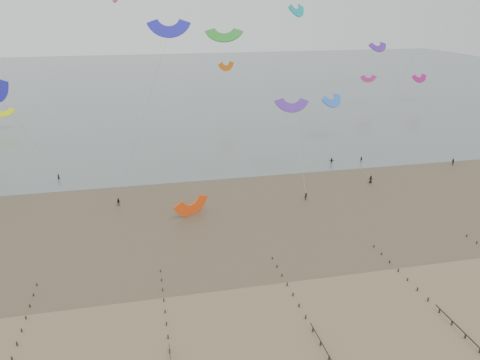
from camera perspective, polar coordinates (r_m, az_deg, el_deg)
ground at (r=66.63m, az=3.51°, el=-15.06°), size 500.00×500.00×0.00m
sea_and_shore at (r=95.29m, az=-4.49°, el=-3.45°), size 500.00×665.00×0.03m
kitesurfers at (r=111.74m, az=8.95°, el=0.51°), size 98.21×24.43×1.80m
grounded_kite at (r=92.79m, az=-5.86°, el=-4.20°), size 8.66×8.19×3.78m
kites_airborne at (r=141.27m, az=-12.27°, el=12.86°), size 231.37×108.20×41.83m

